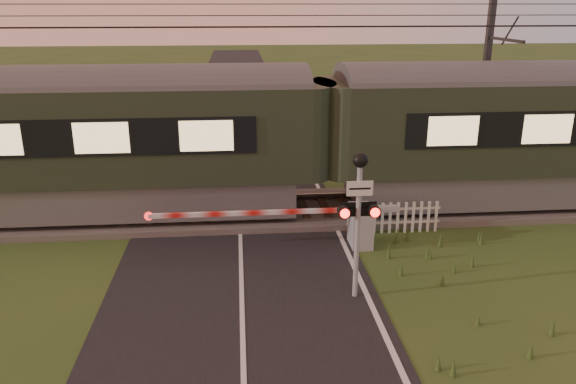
{
  "coord_description": "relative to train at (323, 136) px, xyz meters",
  "views": [
    {
      "loc": [
        0.03,
        -9.65,
        6.12
      ],
      "look_at": [
        1.19,
        3.2,
        1.77
      ],
      "focal_mm": 35.0,
      "sensor_mm": 36.0,
      "label": 1
    }
  ],
  "objects": [
    {
      "name": "overhead_wires",
      "position": [
        -2.53,
        0.0,
        3.35
      ],
      "size": [
        120.0,
        0.62,
        0.62
      ],
      "color": "black",
      "rests_on": "ground"
    },
    {
      "name": "ground",
      "position": [
        -2.53,
        -6.5,
        -2.37
      ],
      "size": [
        160.0,
        160.0,
        0.0
      ],
      "primitive_type": "plane",
      "color": "#2D491C",
      "rests_on": "ground"
    },
    {
      "name": "road",
      "position": [
        -2.52,
        -6.73,
        -2.36
      ],
      "size": [
        6.0,
        140.0,
        0.03
      ],
      "color": "black",
      "rests_on": "ground"
    },
    {
      "name": "boom_gate",
      "position": [
        0.34,
        -2.65,
        -1.76
      ],
      "size": [
        6.57,
        0.84,
        1.12
      ],
      "color": "gray",
      "rests_on": "ground"
    },
    {
      "name": "picket_fence",
      "position": [
        1.75,
        -1.89,
        -1.92
      ],
      "size": [
        2.63,
        0.07,
        0.9
      ],
      "color": "silver",
      "rests_on": "ground"
    },
    {
      "name": "train",
      "position": [
        0.0,
        0.0,
        0.0
      ],
      "size": [
        44.82,
        3.09,
        4.18
      ],
      "color": "slate",
      "rests_on": "ground"
    },
    {
      "name": "catenary_mast",
      "position": [
        5.82,
        2.22,
        0.93
      ],
      "size": [
        0.2,
        2.45,
        6.32
      ],
      "color": "#2D2D30",
      "rests_on": "ground"
    },
    {
      "name": "track_bed",
      "position": [
        -2.53,
        0.0,
        -2.31
      ],
      "size": [
        140.0,
        3.4,
        0.39
      ],
      "color": "#47423D",
      "rests_on": "ground"
    },
    {
      "name": "crossing_signal",
      "position": [
        -0.06,
        -5.36,
        -0.13
      ],
      "size": [
        0.83,
        0.35,
        3.26
      ],
      "color": "gray",
      "rests_on": "ground"
    }
  ]
}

